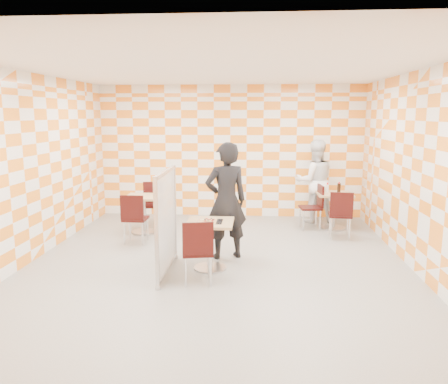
{
  "coord_description": "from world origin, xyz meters",
  "views": [
    {
      "loc": [
        0.59,
        -6.48,
        2.35
      ],
      "look_at": [
        0.1,
        0.2,
        1.15
      ],
      "focal_mm": 35.0,
      "sensor_mm": 36.0,
      "label": 1
    }
  ],
  "objects_px": {
    "chair_empty_near": "(134,215)",
    "main_table": "(210,237)",
    "chair_second_front": "(341,211)",
    "sport_bottle": "(327,188)",
    "partition": "(166,221)",
    "chair_main_front": "(198,247)",
    "chair_empty_far": "(153,200)",
    "man_dark": "(226,201)",
    "man_white": "(315,181)",
    "chair_second_side": "(315,203)",
    "second_table": "(334,205)",
    "soda_bottle": "(339,188)",
    "empty_table": "(144,208)"
  },
  "relations": [
    {
      "from": "empty_table",
      "to": "partition",
      "type": "xyz_separation_m",
      "value": [
        0.92,
        -2.19,
        0.28
      ]
    },
    {
      "from": "chair_main_front",
      "to": "partition",
      "type": "relative_size",
      "value": 0.6
    },
    {
      "from": "chair_main_front",
      "to": "chair_second_front",
      "type": "relative_size",
      "value": 1.0
    },
    {
      "from": "chair_main_front",
      "to": "chair_second_side",
      "type": "relative_size",
      "value": 1.0
    },
    {
      "from": "chair_second_side",
      "to": "soda_bottle",
      "type": "distance_m",
      "value": 0.58
    },
    {
      "from": "second_table",
      "to": "chair_second_front",
      "type": "xyz_separation_m",
      "value": [
        -0.02,
        -0.8,
        0.04
      ]
    },
    {
      "from": "main_table",
      "to": "man_dark",
      "type": "xyz_separation_m",
      "value": [
        0.21,
        0.57,
        0.45
      ]
    },
    {
      "from": "man_white",
      "to": "main_table",
      "type": "bearing_deg",
      "value": 50.27
    },
    {
      "from": "chair_main_front",
      "to": "man_white",
      "type": "xyz_separation_m",
      "value": [
        2.07,
        3.82,
        0.36
      ]
    },
    {
      "from": "man_dark",
      "to": "man_white",
      "type": "bearing_deg",
      "value": -145.01
    },
    {
      "from": "chair_main_front",
      "to": "soda_bottle",
      "type": "bearing_deg",
      "value": 52.56
    },
    {
      "from": "second_table",
      "to": "soda_bottle",
      "type": "height_order",
      "value": "soda_bottle"
    },
    {
      "from": "chair_empty_near",
      "to": "sport_bottle",
      "type": "distance_m",
      "value": 3.97
    },
    {
      "from": "chair_main_front",
      "to": "chair_second_front",
      "type": "height_order",
      "value": "same"
    },
    {
      "from": "empty_table",
      "to": "soda_bottle",
      "type": "distance_m",
      "value": 3.99
    },
    {
      "from": "chair_second_front",
      "to": "sport_bottle",
      "type": "bearing_deg",
      "value": 97.59
    },
    {
      "from": "chair_main_front",
      "to": "sport_bottle",
      "type": "distance_m",
      "value": 4.03
    },
    {
      "from": "chair_main_front",
      "to": "man_dark",
      "type": "relative_size",
      "value": 0.48
    },
    {
      "from": "chair_second_side",
      "to": "soda_bottle",
      "type": "xyz_separation_m",
      "value": [
        0.48,
        0.09,
        0.31
      ]
    },
    {
      "from": "chair_second_side",
      "to": "sport_bottle",
      "type": "distance_m",
      "value": 0.43
    },
    {
      "from": "chair_empty_far",
      "to": "man_dark",
      "type": "bearing_deg",
      "value": -49.81
    },
    {
      "from": "chair_second_front",
      "to": "sport_bottle",
      "type": "xyz_separation_m",
      "value": [
        -0.12,
        0.89,
        0.29
      ]
    },
    {
      "from": "chair_main_front",
      "to": "chair_second_side",
      "type": "xyz_separation_m",
      "value": [
        2.0,
        3.16,
        0.0
      ]
    },
    {
      "from": "chair_empty_far",
      "to": "soda_bottle",
      "type": "bearing_deg",
      "value": 0.19
    },
    {
      "from": "second_table",
      "to": "man_white",
      "type": "height_order",
      "value": "man_white"
    },
    {
      "from": "second_table",
      "to": "chair_second_front",
      "type": "bearing_deg",
      "value": -91.18
    },
    {
      "from": "chair_empty_near",
      "to": "soda_bottle",
      "type": "height_order",
      "value": "soda_bottle"
    },
    {
      "from": "chair_empty_near",
      "to": "soda_bottle",
      "type": "bearing_deg",
      "value": 19.61
    },
    {
      "from": "chair_empty_near",
      "to": "man_dark",
      "type": "distance_m",
      "value": 1.88
    },
    {
      "from": "partition",
      "to": "main_table",
      "type": "bearing_deg",
      "value": 18.62
    },
    {
      "from": "second_table",
      "to": "chair_empty_far",
      "type": "distance_m",
      "value": 3.79
    },
    {
      "from": "main_table",
      "to": "partition",
      "type": "height_order",
      "value": "partition"
    },
    {
      "from": "man_white",
      "to": "chair_second_side",
      "type": "bearing_deg",
      "value": 76.44
    },
    {
      "from": "main_table",
      "to": "chair_second_side",
      "type": "distance_m",
      "value": 3.14
    },
    {
      "from": "chair_second_side",
      "to": "partition",
      "type": "bearing_deg",
      "value": -132.96
    },
    {
      "from": "chair_second_front",
      "to": "partition",
      "type": "distance_m",
      "value": 3.53
    },
    {
      "from": "man_white",
      "to": "soda_bottle",
      "type": "relative_size",
      "value": 7.85
    },
    {
      "from": "second_table",
      "to": "chair_empty_near",
      "type": "bearing_deg",
      "value": -160.16
    },
    {
      "from": "second_table",
      "to": "chair_second_side",
      "type": "height_order",
      "value": "chair_second_side"
    },
    {
      "from": "soda_bottle",
      "to": "man_dark",
      "type": "bearing_deg",
      "value": -137.19
    },
    {
      "from": "partition",
      "to": "sport_bottle",
      "type": "xyz_separation_m",
      "value": [
        2.79,
        2.87,
        0.05
      ]
    },
    {
      "from": "chair_main_front",
      "to": "man_dark",
      "type": "bearing_deg",
      "value": 76.01
    },
    {
      "from": "chair_empty_near",
      "to": "main_table",
      "type": "bearing_deg",
      "value": -38.34
    },
    {
      "from": "empty_table",
      "to": "chair_second_front",
      "type": "height_order",
      "value": "chair_second_front"
    },
    {
      "from": "main_table",
      "to": "sport_bottle",
      "type": "xyz_separation_m",
      "value": [
        2.17,
        2.66,
        0.33
      ]
    },
    {
      "from": "chair_main_front",
      "to": "man_dark",
      "type": "distance_m",
      "value": 1.33
    },
    {
      "from": "main_table",
      "to": "man_dark",
      "type": "bearing_deg",
      "value": 70.06
    },
    {
      "from": "chair_second_side",
      "to": "soda_bottle",
      "type": "relative_size",
      "value": 4.02
    },
    {
      "from": "chair_empty_near",
      "to": "chair_empty_far",
      "type": "bearing_deg",
      "value": 88.96
    },
    {
      "from": "chair_second_front",
      "to": "man_dark",
      "type": "bearing_deg",
      "value": -149.86
    }
  ]
}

